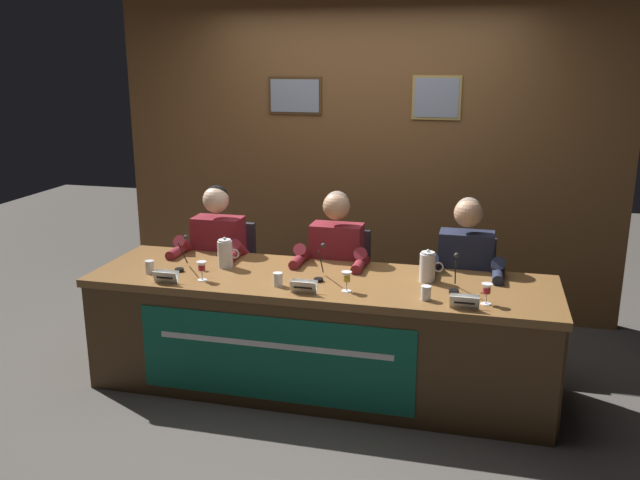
{
  "coord_description": "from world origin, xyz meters",
  "views": [
    {
      "loc": [
        0.99,
        -3.95,
        2.12
      ],
      "look_at": [
        0.0,
        0.0,
        1.0
      ],
      "focal_mm": 37.64,
      "sensor_mm": 36.0,
      "label": 1
    }
  ],
  "objects_px": {
    "microphone_center": "(320,268)",
    "water_cup_right": "(426,294)",
    "juice_glass_right": "(487,290)",
    "juice_glass_center": "(347,278)",
    "water_cup_center": "(278,280)",
    "chair_left": "(226,284)",
    "panelist_center": "(334,265)",
    "chair_center": "(340,293)",
    "water_pitcher_left_side": "(225,254)",
    "water_cup_left": "(150,268)",
    "nameplate_right": "(464,302)",
    "water_pitcher_right_side": "(428,267)",
    "microphone_right": "(455,279)",
    "conference_table": "(315,319)",
    "nameplate_left": "(166,277)",
    "panelist_right": "(464,275)",
    "nameplate_center": "(304,287)",
    "chair_right": "(463,304)",
    "panelist_left": "(215,256)",
    "microphone_left": "(182,259)",
    "juice_glass_left": "(202,267)"
  },
  "relations": [
    {
      "from": "chair_center",
      "to": "chair_left",
      "type": "bearing_deg",
      "value": 180.0
    },
    {
      "from": "chair_left",
      "to": "nameplate_left",
      "type": "xyz_separation_m",
      "value": [
        -0.01,
        -0.94,
        0.36
      ]
    },
    {
      "from": "juice_glass_center",
      "to": "water_cup_center",
      "type": "distance_m",
      "value": 0.43
    },
    {
      "from": "nameplate_left",
      "to": "microphone_left",
      "type": "relative_size",
      "value": 0.72
    },
    {
      "from": "chair_right",
      "to": "panelist_center",
      "type": "bearing_deg",
      "value": -167.44
    },
    {
      "from": "microphone_right",
      "to": "panelist_right",
      "type": "bearing_deg",
      "value": 84.33
    },
    {
      "from": "water_cup_left",
      "to": "juice_glass_right",
      "type": "bearing_deg",
      "value": -1.43
    },
    {
      "from": "juice_glass_left",
      "to": "juice_glass_right",
      "type": "height_order",
      "value": "same"
    },
    {
      "from": "nameplate_right",
      "to": "water_cup_right",
      "type": "distance_m",
      "value": 0.24
    },
    {
      "from": "nameplate_right",
      "to": "water_cup_right",
      "type": "xyz_separation_m",
      "value": [
        -0.22,
        0.09,
        -0.0
      ]
    },
    {
      "from": "nameplate_center",
      "to": "juice_glass_center",
      "type": "bearing_deg",
      "value": 21.11
    },
    {
      "from": "juice_glass_right",
      "to": "microphone_right",
      "type": "bearing_deg",
      "value": 135.25
    },
    {
      "from": "juice_glass_left",
      "to": "juice_glass_right",
      "type": "relative_size",
      "value": 1.0
    },
    {
      "from": "panelist_left",
      "to": "water_pitcher_left_side",
      "type": "height_order",
      "value": "panelist_left"
    },
    {
      "from": "nameplate_left",
      "to": "microphone_center",
      "type": "distance_m",
      "value": 0.97
    },
    {
      "from": "juice_glass_center",
      "to": "panelist_right",
      "type": "xyz_separation_m",
      "value": [
        0.68,
        0.62,
        -0.13
      ]
    },
    {
      "from": "conference_table",
      "to": "nameplate_center",
      "type": "bearing_deg",
      "value": -95.55
    },
    {
      "from": "juice_glass_right",
      "to": "microphone_center",
      "type": "bearing_deg",
      "value": 168.83
    },
    {
      "from": "nameplate_center",
      "to": "microphone_center",
      "type": "xyz_separation_m",
      "value": [
        0.03,
        0.27,
        0.03
      ]
    },
    {
      "from": "juice_glass_center",
      "to": "microphone_right",
      "type": "bearing_deg",
      "value": 14.64
    },
    {
      "from": "juice_glass_left",
      "to": "nameplate_center",
      "type": "xyz_separation_m",
      "value": [
        0.69,
        -0.07,
        -0.05
      ]
    },
    {
      "from": "panelist_right",
      "to": "nameplate_left",
      "type": "bearing_deg",
      "value": -157.63
    },
    {
      "from": "panelist_left",
      "to": "microphone_right",
      "type": "bearing_deg",
      "value": -14.63
    },
    {
      "from": "panelist_left",
      "to": "microphone_left",
      "type": "xyz_separation_m",
      "value": [
        -0.04,
        -0.46,
        0.12
      ]
    },
    {
      "from": "chair_center",
      "to": "chair_right",
      "type": "distance_m",
      "value": 0.89
    },
    {
      "from": "nameplate_left",
      "to": "nameplate_right",
      "type": "height_order",
      "value": "same"
    },
    {
      "from": "chair_center",
      "to": "water_pitcher_left_side",
      "type": "height_order",
      "value": "water_pitcher_left_side"
    },
    {
      "from": "panelist_left",
      "to": "microphone_center",
      "type": "xyz_separation_m",
      "value": [
        0.9,
        -0.44,
        0.12
      ]
    },
    {
      "from": "microphone_center",
      "to": "chair_right",
      "type": "relative_size",
      "value": 0.24
    },
    {
      "from": "conference_table",
      "to": "nameplate_right",
      "type": "xyz_separation_m",
      "value": [
        0.92,
        -0.22,
        0.28
      ]
    },
    {
      "from": "water_cup_left",
      "to": "water_pitcher_left_side",
      "type": "relative_size",
      "value": 0.4
    },
    {
      "from": "water_cup_center",
      "to": "microphone_center",
      "type": "distance_m",
      "value": 0.29
    },
    {
      "from": "microphone_left",
      "to": "water_pitcher_right_side",
      "type": "relative_size",
      "value": 1.03
    },
    {
      "from": "water_cup_center",
      "to": "panelist_left",
      "type": "bearing_deg",
      "value": 137.41
    },
    {
      "from": "chair_left",
      "to": "nameplate_center",
      "type": "distance_m",
      "value": 1.31
    },
    {
      "from": "juice_glass_left",
      "to": "chair_center",
      "type": "distance_m",
      "value": 1.17
    },
    {
      "from": "chair_left",
      "to": "panelist_right",
      "type": "xyz_separation_m",
      "value": [
        1.79,
        -0.2,
        0.28
      ]
    },
    {
      "from": "microphone_right",
      "to": "panelist_left",
      "type": "bearing_deg",
      "value": 165.37
    },
    {
      "from": "chair_right",
      "to": "panelist_right",
      "type": "height_order",
      "value": "panelist_right"
    },
    {
      "from": "microphone_center",
      "to": "water_cup_right",
      "type": "height_order",
      "value": "microphone_center"
    },
    {
      "from": "chair_left",
      "to": "panelist_center",
      "type": "distance_m",
      "value": 0.96
    },
    {
      "from": "conference_table",
      "to": "water_cup_right",
      "type": "relative_size",
      "value": 35.06
    },
    {
      "from": "microphone_center",
      "to": "water_pitcher_right_side",
      "type": "height_order",
      "value": "microphone_center"
    },
    {
      "from": "water_cup_center",
      "to": "chair_center",
      "type": "bearing_deg",
      "value": 75.52
    },
    {
      "from": "nameplate_left",
      "to": "conference_table",
      "type": "bearing_deg",
      "value": 13.86
    },
    {
      "from": "water_pitcher_right_side",
      "to": "water_cup_right",
      "type": "bearing_deg",
      "value": -86.09
    },
    {
      "from": "microphone_center",
      "to": "water_pitcher_left_side",
      "type": "xyz_separation_m",
      "value": [
        -0.68,
        0.09,
        0.02
      ]
    },
    {
      "from": "nameplate_center",
      "to": "microphone_center",
      "type": "relative_size",
      "value": 0.74
    },
    {
      "from": "chair_left",
      "to": "panelist_left",
      "type": "xyz_separation_m",
      "value": [
        -0.0,
        -0.2,
        0.28
      ]
    },
    {
      "from": "nameplate_left",
      "to": "microphone_right",
      "type": "height_order",
      "value": "microphone_right"
    }
  ]
}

